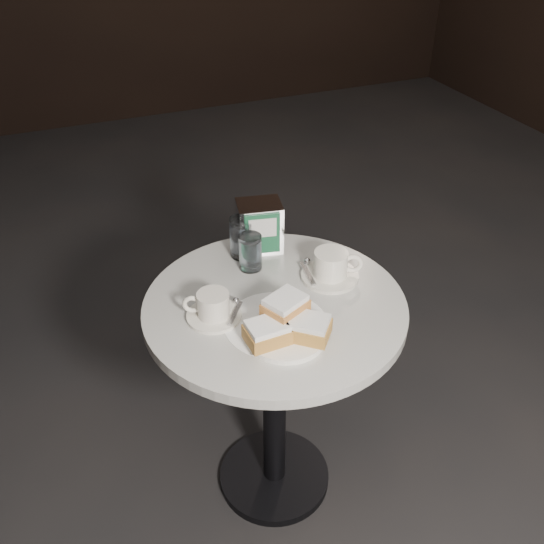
{
  "coord_description": "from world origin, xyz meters",
  "views": [
    {
      "loc": [
        -0.49,
        -1.17,
        1.73
      ],
      "look_at": [
        0.0,
        0.02,
        0.83
      ],
      "focal_mm": 40.0,
      "sensor_mm": 36.0,
      "label": 1
    }
  ],
  "objects_px": {
    "water_glass_right": "(243,238)",
    "cafe_table": "(275,358)",
    "beignet_plate": "(287,326)",
    "napkin_dispenser": "(259,226)",
    "water_glass_left": "(250,253)",
    "coffee_cup_right": "(331,267)",
    "coffee_cup_left": "(213,307)"
  },
  "relations": [
    {
      "from": "coffee_cup_right",
      "to": "napkin_dispenser",
      "type": "distance_m",
      "value": 0.26
    },
    {
      "from": "water_glass_left",
      "to": "cafe_table",
      "type": "bearing_deg",
      "value": -89.36
    },
    {
      "from": "water_glass_right",
      "to": "napkin_dispenser",
      "type": "xyz_separation_m",
      "value": [
        0.06,
        0.02,
        0.02
      ]
    },
    {
      "from": "water_glass_left",
      "to": "napkin_dispenser",
      "type": "distance_m",
      "value": 0.11
    },
    {
      "from": "beignet_plate",
      "to": "napkin_dispenser",
      "type": "distance_m",
      "value": 0.42
    },
    {
      "from": "coffee_cup_left",
      "to": "water_glass_left",
      "type": "distance_m",
      "value": 0.24
    },
    {
      "from": "coffee_cup_right",
      "to": "water_glass_right",
      "type": "distance_m",
      "value": 0.28
    },
    {
      "from": "cafe_table",
      "to": "water_glass_right",
      "type": "bearing_deg",
      "value": 89.69
    },
    {
      "from": "cafe_table",
      "to": "beignet_plate",
      "type": "xyz_separation_m",
      "value": [
        -0.03,
        -0.14,
        0.23
      ]
    },
    {
      "from": "beignet_plate",
      "to": "coffee_cup_right",
      "type": "xyz_separation_m",
      "value": [
        0.22,
        0.19,
        0.0
      ]
    },
    {
      "from": "water_glass_right",
      "to": "cafe_table",
      "type": "bearing_deg",
      "value": -90.31
    },
    {
      "from": "water_glass_left",
      "to": "napkin_dispenser",
      "type": "xyz_separation_m",
      "value": [
        0.06,
        0.09,
        0.02
      ]
    },
    {
      "from": "coffee_cup_left",
      "to": "water_glass_right",
      "type": "height_order",
      "value": "water_glass_right"
    },
    {
      "from": "coffee_cup_left",
      "to": "water_glass_right",
      "type": "bearing_deg",
      "value": 77.35
    },
    {
      "from": "water_glass_left",
      "to": "water_glass_right",
      "type": "height_order",
      "value": "water_glass_right"
    },
    {
      "from": "cafe_table",
      "to": "napkin_dispenser",
      "type": "xyz_separation_m",
      "value": [
        0.06,
        0.26,
        0.27
      ]
    },
    {
      "from": "beignet_plate",
      "to": "coffee_cup_left",
      "type": "distance_m",
      "value": 0.2
    },
    {
      "from": "water_glass_left",
      "to": "napkin_dispenser",
      "type": "relative_size",
      "value": 0.71
    },
    {
      "from": "coffee_cup_right",
      "to": "water_glass_left",
      "type": "height_order",
      "value": "water_glass_left"
    },
    {
      "from": "coffee_cup_right",
      "to": "cafe_table",
      "type": "bearing_deg",
      "value": -143.88
    },
    {
      "from": "beignet_plate",
      "to": "napkin_dispenser",
      "type": "bearing_deg",
      "value": 77.69
    },
    {
      "from": "water_glass_left",
      "to": "water_glass_right",
      "type": "relative_size",
      "value": 0.87
    },
    {
      "from": "cafe_table",
      "to": "napkin_dispenser",
      "type": "relative_size",
      "value": 4.99
    },
    {
      "from": "water_glass_left",
      "to": "napkin_dispenser",
      "type": "height_order",
      "value": "napkin_dispenser"
    },
    {
      "from": "coffee_cup_left",
      "to": "napkin_dispenser",
      "type": "height_order",
      "value": "napkin_dispenser"
    },
    {
      "from": "water_glass_right",
      "to": "coffee_cup_left",
      "type": "bearing_deg",
      "value": -124.67
    },
    {
      "from": "water_glass_right",
      "to": "beignet_plate",
      "type": "bearing_deg",
      "value": -94.34
    },
    {
      "from": "napkin_dispenser",
      "to": "cafe_table",
      "type": "bearing_deg",
      "value": -91.22
    },
    {
      "from": "coffee_cup_right",
      "to": "water_glass_right",
      "type": "relative_size",
      "value": 1.75
    },
    {
      "from": "cafe_table",
      "to": "coffee_cup_right",
      "type": "bearing_deg",
      "value": 13.56
    },
    {
      "from": "coffee_cup_right",
      "to": "water_glass_right",
      "type": "xyz_separation_m",
      "value": [
        -0.19,
        0.2,
        0.02
      ]
    },
    {
      "from": "napkin_dispenser",
      "to": "coffee_cup_left",
      "type": "bearing_deg",
      "value": -119.56
    }
  ]
}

